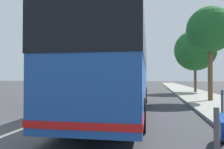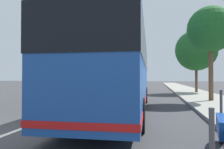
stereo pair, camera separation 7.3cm
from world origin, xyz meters
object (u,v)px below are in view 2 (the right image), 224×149
object	(u,v)px
motorcycle_far_end	(224,130)
car_behind_bus	(127,82)
car_side_street	(122,83)
roadside_tree_mid_block	(211,30)
roadside_tree_far_block	(196,50)
coach_bus	(119,67)

from	to	relation	value
motorcycle_far_end	car_behind_bus	distance (m)	44.93
car_side_street	roadside_tree_mid_block	world-z (taller)	roadside_tree_mid_block
car_side_street	car_behind_bus	xyz separation A→B (m)	(9.71, 0.55, 0.02)
roadside_tree_far_block	coach_bus	bearing A→B (deg)	157.22
coach_bus	car_side_street	world-z (taller)	coach_bus
car_side_street	roadside_tree_far_block	size ratio (longest dim) A/B	0.70
roadside_tree_mid_block	roadside_tree_far_block	distance (m)	8.66
motorcycle_far_end	roadside_tree_far_block	size ratio (longest dim) A/B	0.35
coach_bus	car_side_street	size ratio (longest dim) A/B	2.57
car_behind_bus	roadside_tree_mid_block	distance (m)	35.81
motorcycle_far_end	roadside_tree_mid_block	size ratio (longest dim) A/B	0.37
roadside_tree_mid_block	coach_bus	bearing A→B (deg)	133.84
coach_bus	car_behind_bus	xyz separation A→B (m)	(39.04, 5.07, -1.33)
coach_bus	roadside_tree_mid_block	distance (m)	7.61
car_side_street	motorcycle_far_end	bearing A→B (deg)	9.25
car_side_street	coach_bus	bearing A→B (deg)	5.54
coach_bus	roadside_tree_mid_block	bearing A→B (deg)	-48.16
car_behind_bus	roadside_tree_mid_block	xyz separation A→B (m)	(-34.09, -10.22, 3.95)
car_behind_bus	coach_bus	bearing A→B (deg)	11.37
motorcycle_far_end	roadside_tree_far_block	bearing A→B (deg)	3.58
coach_bus	roadside_tree_far_block	bearing A→B (deg)	-24.78
coach_bus	motorcycle_far_end	bearing A→B (deg)	-150.89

